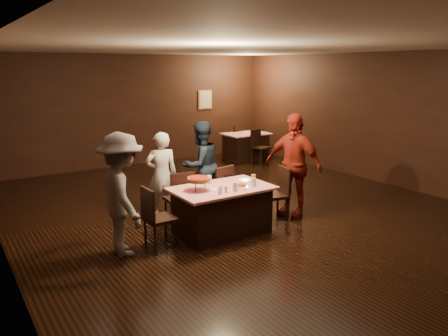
{
  "coord_description": "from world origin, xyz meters",
  "views": [
    {
      "loc": [
        -4.59,
        -6.36,
        2.66
      ],
      "look_at": [
        -0.65,
        -0.39,
        1.0
      ],
      "focal_mm": 35.0,
      "sensor_mm": 36.0,
      "label": 1
    }
  ],
  "objects_px": {
    "back_table": "(246,146)",
    "chair_far_right": "(218,190)",
    "plate_empty": "(244,180)",
    "glass_front_left": "(235,187)",
    "chair_back_far": "(234,140)",
    "chair_end_right": "(274,194)",
    "glass_front_right": "(254,182)",
    "diner_white_jacket": "(162,175)",
    "diner_navy_hoodie": "(201,165)",
    "diner_red_shirt": "(293,165)",
    "chair_far_left": "(178,197)",
    "glass_amber": "(253,179)",
    "glass_back": "(209,180)",
    "main_table": "(222,210)",
    "chair_back_near": "(261,147)",
    "chair_end_left": "(160,217)",
    "pizza_stand": "(199,179)",
    "diner_grey_knit": "(122,195)"
  },
  "relations": [
    {
      "from": "chair_far_right",
      "to": "diner_white_jacket",
      "type": "distance_m",
      "value": 1.05
    },
    {
      "from": "back_table",
      "to": "chair_end_right",
      "type": "relative_size",
      "value": 1.37
    },
    {
      "from": "back_table",
      "to": "chair_far_left",
      "type": "height_order",
      "value": "chair_far_left"
    },
    {
      "from": "chair_far_left",
      "to": "pizza_stand",
      "type": "distance_m",
      "value": 0.85
    },
    {
      "from": "chair_back_far",
      "to": "glass_amber",
      "type": "distance_m",
      "value": 6.1
    },
    {
      "from": "chair_far_left",
      "to": "diner_red_shirt",
      "type": "relative_size",
      "value": 0.51
    },
    {
      "from": "pizza_stand",
      "to": "diner_white_jacket",
      "type": "bearing_deg",
      "value": 93.13
    },
    {
      "from": "chair_far_right",
      "to": "diner_red_shirt",
      "type": "distance_m",
      "value": 1.44
    },
    {
      "from": "chair_far_left",
      "to": "diner_navy_hoodie",
      "type": "relative_size",
      "value": 0.57
    },
    {
      "from": "chair_far_left",
      "to": "chair_end_left",
      "type": "relative_size",
      "value": 1.0
    },
    {
      "from": "chair_end_left",
      "to": "pizza_stand",
      "type": "bearing_deg",
      "value": -86.76
    },
    {
      "from": "diner_white_jacket",
      "to": "glass_back",
      "type": "distance_m",
      "value": 1.04
    },
    {
      "from": "back_table",
      "to": "glass_back",
      "type": "xyz_separation_m",
      "value": [
        -3.85,
        -4.23,
        0.46
      ]
    },
    {
      "from": "chair_end_right",
      "to": "glass_amber",
      "type": "bearing_deg",
      "value": -72.61
    },
    {
      "from": "diner_navy_hoodie",
      "to": "diner_red_shirt",
      "type": "xyz_separation_m",
      "value": [
        1.18,
        -1.28,
        0.1
      ]
    },
    {
      "from": "chair_far_left",
      "to": "plate_empty",
      "type": "relative_size",
      "value": 3.8
    },
    {
      "from": "chair_back_far",
      "to": "main_table",
      "type": "bearing_deg",
      "value": 39.85
    },
    {
      "from": "chair_far_right",
      "to": "glass_front_left",
      "type": "height_order",
      "value": "chair_far_right"
    },
    {
      "from": "chair_back_far",
      "to": "glass_back",
      "type": "xyz_separation_m",
      "value": [
        -3.85,
        -4.83,
        0.37
      ]
    },
    {
      "from": "diner_white_jacket",
      "to": "chair_far_left",
      "type": "bearing_deg",
      "value": 113.15
    },
    {
      "from": "glass_front_right",
      "to": "glass_amber",
      "type": "relative_size",
      "value": 1.0
    },
    {
      "from": "chair_end_left",
      "to": "glass_amber",
      "type": "relative_size",
      "value": 6.79
    },
    {
      "from": "chair_far_left",
      "to": "glass_front_left",
      "type": "height_order",
      "value": "chair_far_left"
    },
    {
      "from": "chair_far_right",
      "to": "glass_back",
      "type": "bearing_deg",
      "value": 34.84
    },
    {
      "from": "back_table",
      "to": "chair_back_far",
      "type": "distance_m",
      "value": 0.61
    },
    {
      "from": "chair_end_left",
      "to": "chair_end_right",
      "type": "distance_m",
      "value": 2.2
    },
    {
      "from": "chair_back_near",
      "to": "plate_empty",
      "type": "bearing_deg",
      "value": -143.0
    },
    {
      "from": "chair_far_right",
      "to": "diner_white_jacket",
      "type": "xyz_separation_m",
      "value": [
        -0.87,
        0.5,
        0.3
      ]
    },
    {
      "from": "glass_back",
      "to": "chair_far_left",
      "type": "bearing_deg",
      "value": 127.87
    },
    {
      "from": "glass_front_right",
      "to": "glass_back",
      "type": "height_order",
      "value": "same"
    },
    {
      "from": "diner_grey_knit",
      "to": "glass_amber",
      "type": "bearing_deg",
      "value": -89.19
    },
    {
      "from": "chair_back_far",
      "to": "diner_red_shirt",
      "type": "distance_m",
      "value": 5.58
    },
    {
      "from": "back_table",
      "to": "chair_back_near",
      "type": "distance_m",
      "value": 0.71
    },
    {
      "from": "diner_grey_knit",
      "to": "chair_end_right",
      "type": "bearing_deg",
      "value": -87.49
    },
    {
      "from": "chair_end_right",
      "to": "glass_front_right",
      "type": "xyz_separation_m",
      "value": [
        -0.65,
        -0.25,
        0.37
      ]
    },
    {
      "from": "diner_white_jacket",
      "to": "diner_grey_knit",
      "type": "bearing_deg",
      "value": 60.58
    },
    {
      "from": "chair_far_left",
      "to": "plate_empty",
      "type": "bearing_deg",
      "value": 152.14
    },
    {
      "from": "chair_far_right",
      "to": "chair_end_right",
      "type": "height_order",
      "value": "same"
    },
    {
      "from": "diner_red_shirt",
      "to": "glass_amber",
      "type": "bearing_deg",
      "value": -103.63
    },
    {
      "from": "chair_end_right",
      "to": "chair_back_far",
      "type": "bearing_deg",
      "value": 163.95
    },
    {
      "from": "plate_empty",
      "to": "glass_front_left",
      "type": "height_order",
      "value": "glass_front_left"
    },
    {
      "from": "glass_front_right",
      "to": "back_table",
      "type": "bearing_deg",
      "value": 55.0
    },
    {
      "from": "chair_far_right",
      "to": "back_table",
      "type": "bearing_deg",
      "value": -142.11
    },
    {
      "from": "glass_amber",
      "to": "pizza_stand",
      "type": "bearing_deg",
      "value": 174.29
    },
    {
      "from": "back_table",
      "to": "chair_far_right",
      "type": "relative_size",
      "value": 1.37
    },
    {
      "from": "back_table",
      "to": "chair_far_right",
      "type": "xyz_separation_m",
      "value": [
        -3.4,
        -3.78,
        0.09
      ]
    },
    {
      "from": "glass_back",
      "to": "diner_red_shirt",
      "type": "bearing_deg",
      "value": -9.18
    },
    {
      "from": "chair_end_right",
      "to": "back_table",
      "type": "bearing_deg",
      "value": 160.91
    },
    {
      "from": "diner_white_jacket",
      "to": "glass_back",
      "type": "relative_size",
      "value": 11.11
    },
    {
      "from": "pizza_stand",
      "to": "chair_far_right",
      "type": "bearing_deg",
      "value": 41.19
    }
  ]
}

